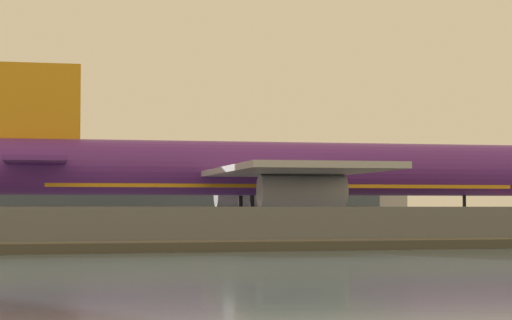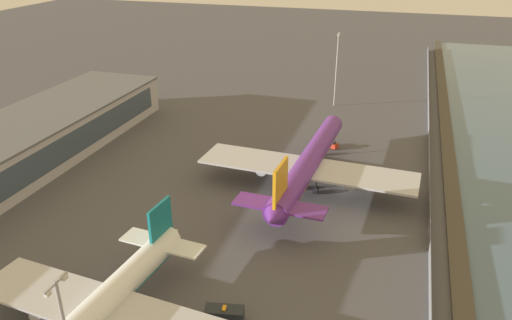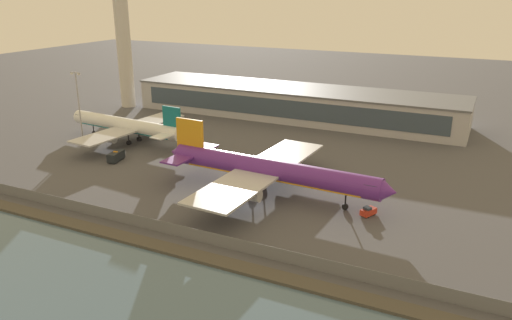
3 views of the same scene
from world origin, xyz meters
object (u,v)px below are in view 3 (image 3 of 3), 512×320
(control_tower, at_px, (123,30))
(apron_light_mast_apron_west, at_px, (79,103))
(cargo_jet_purple, at_px, (268,170))
(ops_van, at_px, (116,156))
(passenger_jet_white_teal, at_px, (128,126))
(baggage_tug, at_px, (368,211))

(control_tower, height_order, apron_light_mast_apron_west, control_tower)
(cargo_jet_purple, distance_m, control_tower, 95.86)
(control_tower, bearing_deg, ops_van, -53.49)
(passenger_jet_white_teal, height_order, ops_van, passenger_jet_white_teal)
(ops_van, bearing_deg, passenger_jet_white_teal, 118.87)
(passenger_jet_white_teal, distance_m, control_tower, 49.94)
(passenger_jet_white_teal, height_order, apron_light_mast_apron_west, apron_light_mast_apron_west)
(apron_light_mast_apron_west, bearing_deg, ops_van, -24.13)
(ops_van, bearing_deg, apron_light_mast_apron_west, 155.87)
(cargo_jet_purple, height_order, ops_van, cargo_jet_purple)
(control_tower, xyz_separation_m, apron_light_mast_apron_west, (17.25, -40.40, -15.56))
(cargo_jet_purple, distance_m, baggage_tug, 21.67)
(passenger_jet_white_teal, relative_size, control_tower, 0.89)
(passenger_jet_white_teal, distance_m, apron_light_mast_apron_west, 14.04)
(ops_van, distance_m, apron_light_mast_apron_west, 22.87)
(passenger_jet_white_teal, xyz_separation_m, apron_light_mast_apron_west, (-11.13, -5.68, 6.40))
(cargo_jet_purple, bearing_deg, baggage_tug, -3.68)
(control_tower, bearing_deg, baggage_tug, -28.06)
(ops_van, bearing_deg, cargo_jet_purple, -3.59)
(baggage_tug, bearing_deg, ops_van, 176.38)
(passenger_jet_white_teal, xyz_separation_m, ops_van, (7.81, -14.16, -3.21))
(baggage_tug, xyz_separation_m, ops_van, (-62.99, 3.99, 0.47))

